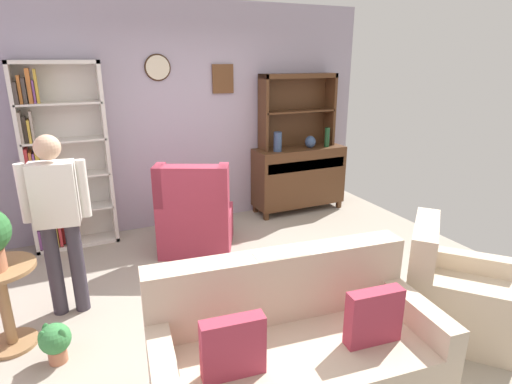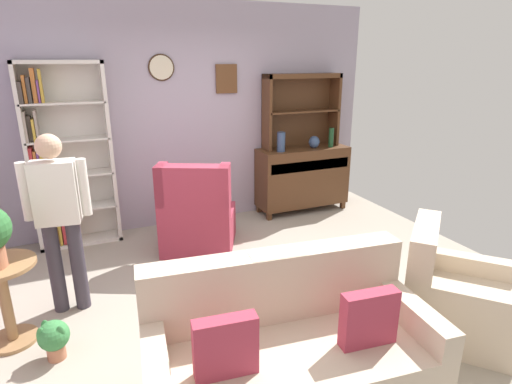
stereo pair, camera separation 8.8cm
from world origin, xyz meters
The scene contains 17 objects.
ground_plane centered at (0.00, 0.00, -0.01)m, with size 5.40×4.60×0.02m, color #9E9384.
wall_back centered at (0.00, 2.13, 1.41)m, with size 5.00×0.09×2.80m.
area_rug centered at (0.20, -0.30, 0.00)m, with size 2.20×1.62×0.01m, color brown.
bookshelf centered at (-1.52, 1.94, 0.99)m, with size 0.90×0.30×2.10m.
sideboard centered at (1.53, 1.86, 0.51)m, with size 1.30×0.45×0.92m.
sideboard_hutch centered at (1.53, 1.97, 1.56)m, with size 1.10×0.26×1.00m.
vase_tall centered at (1.14, 1.78, 1.05)m, with size 0.11×0.11×0.26m, color #33476B.
vase_round centered at (1.66, 1.79, 1.01)m, with size 0.15×0.15×0.17m, color #33476B.
bottle_wine centered at (1.92, 1.77, 1.06)m, with size 0.07×0.07×0.27m, color #194223.
couch_floral centered at (-0.26, -1.17, 0.31)m, with size 1.88×1.04×0.90m.
armchair_floral centered at (1.25, -1.08, 0.29)m, with size 1.08×1.08×0.88m.
wingback_chair centered at (-0.20, 1.18, 0.38)m, with size 1.05×1.06×1.05m.
plant_stand centered at (-1.99, 0.15, 0.42)m, with size 0.52×0.52×0.68m.
potted_plant_small centered at (-1.68, -0.20, 0.18)m, with size 0.22×0.22×0.31m.
person_reading centered at (-1.56, 0.46, 0.91)m, with size 0.53×0.24×1.56m.
coffee_table centered at (-0.24, -0.42, 0.35)m, with size 0.80×0.50×0.42m.
book_stack centered at (-0.23, -0.36, 0.47)m, with size 0.21×0.16×0.10m.
Camera 2 is at (-1.32, -3.12, 2.12)m, focal length 29.11 mm.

